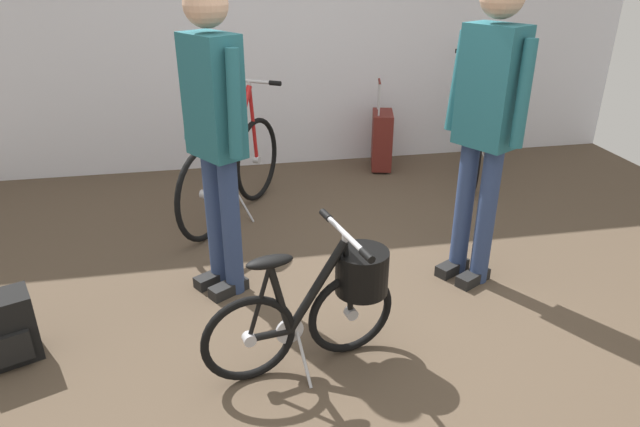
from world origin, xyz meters
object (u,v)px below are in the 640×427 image
object	(u,v)px
display_bike_right	(232,171)
display_bike_left	(477,131)
folding_bike_foreground	(326,298)
visitor_browsing	(487,116)
visitor_near_wall	(215,126)
backpack_on_floor	(5,330)
rolling_suitcase	(382,140)

from	to	relation	value
display_bike_right	display_bike_left	bearing A→B (deg)	14.43
folding_bike_foreground	display_bike_left	distance (m)	3.00
visitor_browsing	display_bike_right	bearing A→B (deg)	140.49
display_bike_left	visitor_browsing	world-z (taller)	visitor_browsing
visitor_near_wall	backpack_on_floor	size ratio (longest dim) A/B	4.84
folding_bike_foreground	display_bike_right	distance (m)	1.81
folding_bike_foreground	rolling_suitcase	distance (m)	2.81
visitor_near_wall	rolling_suitcase	xyz separation A→B (m)	(1.51, 1.83, -0.73)
display_bike_left	rolling_suitcase	xyz separation A→B (m)	(-0.82, 0.26, -0.12)
visitor_near_wall	backpack_on_floor	distance (m)	1.46
display_bike_left	backpack_on_floor	world-z (taller)	display_bike_left
display_bike_right	visitor_browsing	size ratio (longest dim) A/B	0.70
visitor_browsing	rolling_suitcase	size ratio (longest dim) A/B	2.14
rolling_suitcase	backpack_on_floor	xyz separation A→B (m)	(-2.61, -2.33, -0.10)
folding_bike_foreground	visitor_near_wall	size ratio (longest dim) A/B	0.56
display_bike_left	backpack_on_floor	distance (m)	4.01
backpack_on_floor	visitor_near_wall	bearing A→B (deg)	24.35
display_bike_left	backpack_on_floor	bearing A→B (deg)	-148.85
display_bike_right	backpack_on_floor	size ratio (longest dim) A/B	3.45
folding_bike_foreground	backpack_on_floor	xyz separation A→B (m)	(-1.56, 0.28, -0.17)
visitor_near_wall	display_bike_left	bearing A→B (deg)	34.04
display_bike_right	visitor_near_wall	bearing A→B (deg)	-95.52
rolling_suitcase	display_bike_left	bearing A→B (deg)	-17.59
display_bike_right	backpack_on_floor	distance (m)	1.92
backpack_on_floor	display_bike_left	bearing A→B (deg)	31.15
visitor_near_wall	visitor_browsing	xyz separation A→B (m)	(1.50, -0.16, 0.03)
rolling_suitcase	visitor_near_wall	bearing A→B (deg)	-129.52
display_bike_right	visitor_browsing	distance (m)	1.93
rolling_suitcase	visitor_browsing	bearing A→B (deg)	-90.41
folding_bike_foreground	visitor_browsing	distance (m)	1.39
display_bike_right	visitor_near_wall	distance (m)	1.19
display_bike_left	visitor_browsing	xyz separation A→B (m)	(-0.83, -1.73, 0.64)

